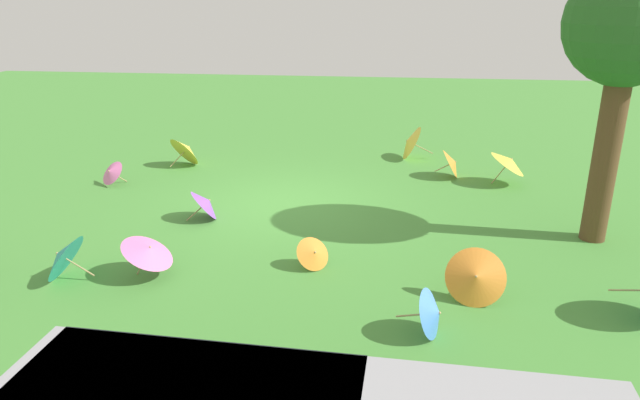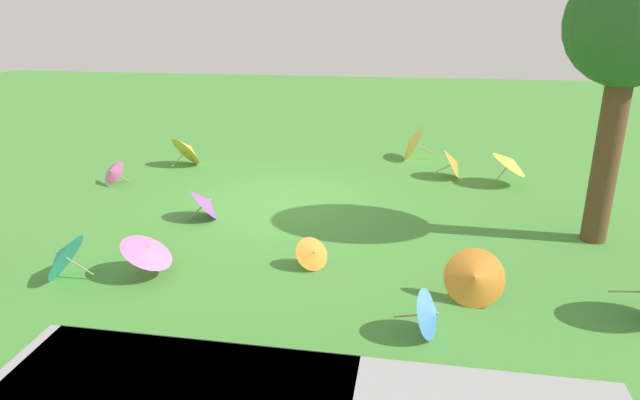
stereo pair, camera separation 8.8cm
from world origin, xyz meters
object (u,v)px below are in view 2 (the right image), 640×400
Objects in this scene: parasol_yellow_1 at (188,149)px; parasol_pink_0 at (148,250)px; parasol_purple_0 at (207,202)px; parasol_pink_2 at (112,172)px; parasol_teal_1 at (62,255)px; parasol_orange_2 at (474,278)px; parasol_blue_1 at (432,314)px; parasol_yellow_0 at (411,142)px; parasol_orange_0 at (313,253)px; parasol_orange_1 at (454,163)px; parasol_yellow_2 at (511,162)px; shade_tree at (628,33)px.

parasol_pink_0 is at bearing 104.25° from parasol_yellow_1.
parasol_pink_2 is at bearing -31.71° from parasol_purple_0.
parasol_orange_2 is at bearing -179.43° from parasol_teal_1.
parasol_blue_1 reaches higher than parasol_pink_2.
parasol_yellow_0 is at bearing -129.12° from parasol_purple_0.
parasol_orange_0 is 3.05m from parasol_purple_0.
parasol_orange_1 is at bearing -136.43° from parasol_teal_1.
parasol_pink_0 is at bearing -2.27° from parasol_orange_2.
parasol_yellow_1 is at bearing -75.75° from parasol_pink_0.
parasol_orange_2 is at bearing 95.89° from parasol_yellow_0.
parasol_orange_2 is at bearing 75.64° from parasol_yellow_2.
parasol_pink_0 is 7.83m from parasol_orange_1.
shade_tree is 4.44m from parasol_yellow_2.
shade_tree reaches higher than parasol_yellow_1.
shade_tree reaches higher than parasol_yellow_2.
parasol_blue_1 is 6.98m from parasol_yellow_2.
parasol_yellow_0 is 0.88× the size of parasol_yellow_1.
parasol_orange_1 is at bearing -168.34° from parasol_pink_2.
parasol_pink_2 is (10.09, -1.84, -3.29)m from shade_tree.
shade_tree is 9.62m from parasol_teal_1.
shade_tree reaches higher than parasol_orange_1.
parasol_orange_0 is (4.86, 1.81, -3.35)m from shade_tree.
parasol_orange_0 is 0.85× the size of parasol_teal_1.
parasol_pink_0 is 8.43m from parasol_yellow_2.
parasol_yellow_0 is 2.99m from parasol_yellow_2.
parasol_yellow_2 is (-3.89, -4.88, 0.29)m from parasol_orange_0.
parasol_purple_0 is (2.39, -1.89, 0.07)m from parasol_orange_0.
parasol_orange_2 is (-6.50, 6.30, -0.02)m from parasol_yellow_1.
parasol_pink_0 is at bearing 13.70° from parasol_orange_0.
parasol_yellow_2 is (-7.95, 0.61, 0.13)m from parasol_yellow_1.
parasol_purple_0 is at bearing 50.88° from parasol_yellow_0.
parasol_orange_1 is at bearing -96.91° from parasol_blue_1.
parasol_pink_0 reaches higher than parasol_pink_2.
parasol_yellow_1 is (4.06, -5.49, 0.17)m from parasol_orange_0.
parasol_orange_1 is 7.11m from parasol_blue_1.
parasol_yellow_0 reaches higher than parasol_yellow_1.
parasol_purple_0 is at bearing 33.86° from parasol_orange_1.
parasol_yellow_2 reaches higher than parasol_orange_2.
parasol_orange_0 is 2.53m from parasol_blue_1.
parasol_blue_1 is at bearing 72.55° from parasol_yellow_2.
parasol_orange_0 is (1.65, 6.85, -0.20)m from parasol_yellow_0.
parasol_yellow_0 is 8.63m from parasol_blue_1.
parasol_pink_0 is 1.32m from parasol_teal_1.
parasol_orange_2 is (-4.82, 2.70, 0.07)m from parasol_purple_0.
parasol_yellow_0 is 7.05m from parasol_orange_0.
parasol_purple_0 is at bearing 114.92° from parasol_yellow_1.
parasol_yellow_1 is 1.36× the size of parasol_teal_1.
parasol_orange_0 is 0.74× the size of parasol_yellow_2.
parasol_orange_0 is 5.91m from parasol_orange_1.
shade_tree is 4.97× the size of parasol_yellow_2.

